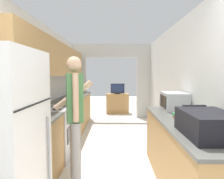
{
  "coord_description": "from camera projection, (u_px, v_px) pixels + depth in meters",
  "views": [
    {
      "loc": [
        0.1,
        -1.17,
        1.52
      ],
      "look_at": [
        0.04,
        3.56,
        1.14
      ],
      "focal_mm": 32.0,
      "sensor_mm": 36.0,
      "label": 1
    }
  ],
  "objects": [
    {
      "name": "counter_right",
      "position": [
        184.0,
        155.0,
        2.59
      ],
      "size": [
        0.62,
        2.28,
        0.91
      ],
      "color": "#B2844C",
      "rests_on": "ground_plane"
    },
    {
      "name": "wall_left",
      "position": [
        44.0,
        74.0,
        3.84
      ],
      "size": [
        0.38,
        7.99,
        2.5
      ],
      "color": "silver",
      "rests_on": "ground_plane"
    },
    {
      "name": "suitcase",
      "position": [
        208.0,
        124.0,
        1.94
      ],
      "size": [
        0.45,
        0.68,
        0.25
      ],
      "color": "black",
      "rests_on": "counter_right"
    },
    {
      "name": "range_oven",
      "position": [
        53.0,
        132.0,
        3.58
      ],
      "size": [
        0.66,
        0.73,
        1.05
      ],
      "color": "#B7B7BC",
      "rests_on": "ground_plane"
    },
    {
      "name": "tv_cabinet",
      "position": [
        118.0,
        103.0,
        7.62
      ],
      "size": [
        0.85,
        0.42,
        0.75
      ],
      "color": "#B2844C",
      "rests_on": "ground_plane"
    },
    {
      "name": "television",
      "position": [
        118.0,
        89.0,
        7.54
      ],
      "size": [
        0.52,
        0.16,
        0.39
      ],
      "color": "black",
      "rests_on": "tv_cabinet"
    },
    {
      "name": "counter_left",
      "position": [
        67.0,
        119.0,
        4.67
      ],
      "size": [
        0.62,
        4.49,
        0.91
      ],
      "color": "#B2844C",
      "rests_on": "ground_plane"
    },
    {
      "name": "person",
      "position": [
        75.0,
        116.0,
        2.69
      ],
      "size": [
        0.55,
        0.45,
        1.74
      ],
      "rotation": [
        0.0,
        0.0,
        1.87
      ],
      "color": "#9E9E9E",
      "rests_on": "ground_plane"
    },
    {
      "name": "microwave",
      "position": [
        174.0,
        101.0,
        3.34
      ],
      "size": [
        0.38,
        0.5,
        0.29
      ],
      "color": "#B7B7BC",
      "rests_on": "counter_right"
    },
    {
      "name": "wall_far_with_doorway",
      "position": [
        111.0,
        75.0,
        6.77
      ],
      "size": [
        3.02,
        0.06,
        2.5
      ],
      "color": "silver",
      "rests_on": "ground_plane"
    },
    {
      "name": "wall_right",
      "position": [
        188.0,
        89.0,
        3.36
      ],
      "size": [
        0.06,
        7.99,
        2.5
      ],
      "color": "silver",
      "rests_on": "ground_plane"
    },
    {
      "name": "book_stack",
      "position": [
        183.0,
        116.0,
        2.69
      ],
      "size": [
        0.25,
        0.25,
        0.06
      ],
      "color": "#C67028",
      "rests_on": "counter_right"
    }
  ]
}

